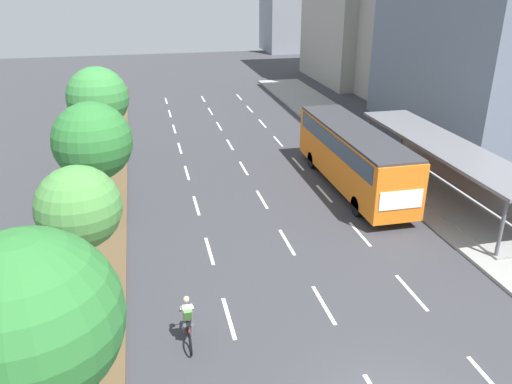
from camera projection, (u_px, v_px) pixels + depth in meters
The scene contains 12 objects.
median_strip at pixel (105, 177), 30.03m from camera, with size 2.60×52.00×0.12m, color brown.
sidewalk_right at pixel (381, 155), 33.61m from camera, with size 4.50×52.00×0.15m, color gray.
lane_divider_left at pixel (191, 188), 28.71m from camera, with size 0.14×45.81×0.01m.
lane_divider_center at pixel (252, 183), 29.42m from camera, with size 0.14×45.81×0.01m.
lane_divider_right at pixel (310, 178), 30.14m from camera, with size 0.14×45.81×0.01m.
bus_shelter at pixel (447, 164), 26.84m from camera, with size 2.90×13.83×2.86m.
bus at pixel (353, 152), 28.02m from camera, with size 2.54×11.29×3.37m.
cyclist at pixel (188, 322), 16.42m from camera, with size 0.46×1.82×1.71m.
median_tree_nearest at pixel (30, 320), 10.83m from camera, with size 4.00×4.00×6.24m.
median_tree_second at pixel (79, 208), 17.70m from camera, with size 2.98×2.98×5.01m.
median_tree_third at pixel (92, 142), 24.19m from camera, with size 3.76×3.76×5.53m.
median_tree_fourth at pixel (98, 98), 30.52m from camera, with size 3.67×3.67×5.96m.
Camera 1 is at (-5.84, -9.21, 11.12)m, focal length 35.96 mm.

